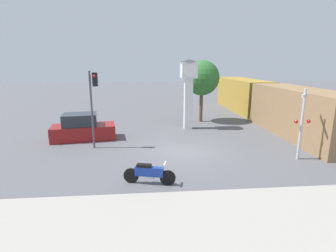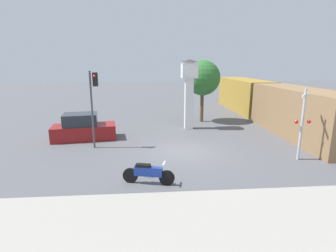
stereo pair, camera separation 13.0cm
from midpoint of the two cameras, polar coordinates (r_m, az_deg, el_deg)
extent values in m
plane|color=#56565B|center=(15.71, 3.15, -5.52)|extent=(120.00, 120.00, 0.00)
cube|color=#9E998E|center=(8.55, 11.64, -23.17)|extent=(36.00, 6.00, 0.10)
cylinder|color=black|center=(11.42, -0.39, -11.23)|extent=(0.68, 0.27, 0.67)
cylinder|color=black|center=(11.76, -8.33, -10.63)|extent=(0.68, 0.27, 0.67)
cube|color=navy|center=(11.46, -4.44, -9.83)|extent=(1.26, 0.53, 0.40)
cube|color=black|center=(11.41, -5.58, -8.56)|extent=(0.67, 0.40, 0.11)
cylinder|color=silver|center=(11.57, -4.14, -11.12)|extent=(0.36, 0.29, 0.31)
cube|color=silver|center=(11.18, -1.01, -8.16)|extent=(0.18, 0.50, 0.04)
cube|color=white|center=(20.80, 4.24, 4.88)|extent=(0.63, 0.63, 4.02)
cube|color=white|center=(20.57, 4.36, 12.08)|extent=(1.19, 1.19, 1.19)
cylinder|color=white|center=(19.97, 4.65, 12.03)|extent=(0.95, 0.02, 0.95)
cone|color=#333338|center=(20.56, 4.40, 14.01)|extent=(1.43, 1.43, 0.20)
cube|color=olive|center=(20.75, 26.54, 2.60)|extent=(2.80, 10.40, 3.40)
cube|color=olive|center=(30.56, 15.84, 6.58)|extent=(2.80, 10.40, 3.40)
cylinder|color=#47474C|center=(16.41, -16.46, 3.23)|extent=(0.12, 0.12, 4.69)
cube|color=black|center=(16.14, -15.84, 9.73)|extent=(0.28, 0.24, 0.80)
sphere|color=red|center=(15.99, -15.99, 10.40)|extent=(0.16, 0.16, 0.16)
cylinder|color=#B7B7BC|center=(15.60, 26.83, 0.23)|extent=(0.14, 0.14, 3.85)
cube|color=white|center=(15.35, 27.45, 5.97)|extent=(0.82, 0.82, 0.14)
sphere|color=red|center=(15.34, 25.89, 0.86)|extent=(0.20, 0.20, 0.20)
sphere|color=red|center=(15.71, 28.08, 0.90)|extent=(0.20, 0.20, 0.20)
cylinder|color=brown|center=(23.59, 7.03, 4.17)|extent=(0.30, 0.30, 2.66)
sphere|color=#2D6B2D|center=(23.32, 7.22, 10.36)|extent=(3.04, 3.04, 3.04)
cube|color=maroon|center=(18.93, -18.03, -1.29)|extent=(4.42, 2.40, 1.00)
cube|color=#262B33|center=(18.75, -18.83, 1.34)|extent=(2.42, 1.96, 0.80)
camera|label=1|loc=(0.07, -90.24, -0.06)|focal=28.00mm
camera|label=2|loc=(0.07, 89.76, 0.06)|focal=28.00mm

